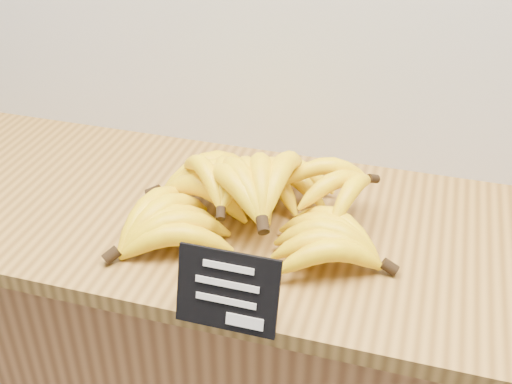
{
  "coord_description": "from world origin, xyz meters",
  "views": [
    {
      "loc": [
        0.38,
        1.83,
        1.61
      ],
      "look_at": [
        0.12,
        2.7,
        1.02
      ],
      "focal_mm": 45.0,
      "sensor_mm": 36.0,
      "label": 1
    }
  ],
  "objects": [
    {
      "name": "banana_pile",
      "position": [
        0.09,
        2.74,
        0.98
      ],
      "size": [
        0.52,
        0.42,
        0.13
      ],
      "color": "yellow",
      "rests_on": "counter_top"
    },
    {
      "name": "chalkboard_sign",
      "position": [
        0.14,
        2.48,
        0.99
      ],
      "size": [
        0.15,
        0.04,
        0.12
      ],
      "primitive_type": "cube",
      "rotation": [
        -0.3,
        0.0,
        0.0
      ],
      "color": "black",
      "rests_on": "counter_top"
    },
    {
      "name": "counter_top",
      "position": [
        0.12,
        2.75,
        0.92
      ],
      "size": [
        1.58,
        0.54,
        0.03
      ],
      "primitive_type": "cube",
      "color": "olive",
      "rests_on": "counter"
    }
  ]
}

